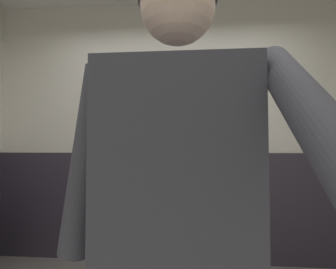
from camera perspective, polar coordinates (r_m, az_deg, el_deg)
wall_back at (r=3.04m, az=1.28°, el=1.11°), size 4.49×0.12×2.77m
wainscot_band_back at (r=3.02m, az=1.20°, el=-14.51°), size 3.89×0.03×1.13m
urinal_solo at (r=2.83m, az=7.84°, el=-10.89°), size 0.40×0.34×1.24m
person at (r=0.81m, az=1.99°, el=-15.49°), size 0.66×0.60×1.70m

